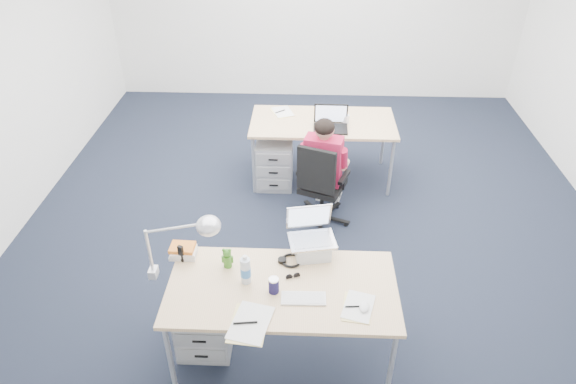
{
  "coord_description": "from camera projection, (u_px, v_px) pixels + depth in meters",
  "views": [
    {
      "loc": [
        -0.09,
        -4.09,
        3.26
      ],
      "look_at": [
        -0.24,
        -0.53,
        0.85
      ],
      "focal_mm": 32.0,
      "sensor_mm": 36.0,
      "label": 1
    }
  ],
  "objects": [
    {
      "name": "drawer_pedestal_far",
      "position": [
        275.0,
        161.0,
        5.86
      ],
      "size": [
        0.4,
        0.5,
        0.55
      ],
      "primitive_type": "cube",
      "color": "#A8AAAE",
      "rests_on": "ground"
    },
    {
      "name": "room",
      "position": [
        319.0,
        71.0,
        4.25
      ],
      "size": [
        6.02,
        7.02,
        2.8
      ],
      "color": "white",
      "rests_on": "ground"
    },
    {
      "name": "silver_laptop",
      "position": [
        312.0,
        235.0,
        3.74
      ],
      "size": [
        0.38,
        0.33,
        0.36
      ],
      "primitive_type": null,
      "rotation": [
        0.0,
        0.0,
        0.19
      ],
      "color": "silver",
      "rests_on": "desk_near"
    },
    {
      "name": "bear_figurine",
      "position": [
        227.0,
        258.0,
        3.68
      ],
      "size": [
        0.1,
        0.09,
        0.16
      ],
      "primitive_type": null,
      "rotation": [
        0.0,
        0.0,
        0.33
      ],
      "color": "#23691C",
      "rests_on": "desk_near"
    },
    {
      "name": "far_papers",
      "position": [
        282.0,
        112.0,
        5.87
      ],
      "size": [
        0.29,
        0.34,
        0.01
      ],
      "primitive_type": "cube",
      "rotation": [
        0.0,
        0.0,
        0.38
      ],
      "color": "white",
      "rests_on": "desk_far"
    },
    {
      "name": "desk_far",
      "position": [
        323.0,
        125.0,
        5.71
      ],
      "size": [
        1.6,
        0.8,
        0.73
      ],
      "color": "tan",
      "rests_on": "ground"
    },
    {
      "name": "dark_laptop",
      "position": [
        331.0,
        118.0,
        5.45
      ],
      "size": [
        0.37,
        0.36,
        0.26
      ],
      "primitive_type": null,
      "rotation": [
        0.0,
        0.0,
        -0.02
      ],
      "color": "black",
      "rests_on": "desk_far"
    },
    {
      "name": "office_chair",
      "position": [
        321.0,
        200.0,
        5.24
      ],
      "size": [
        0.77,
        0.77,
        0.94
      ],
      "rotation": [
        0.0,
        0.0,
        -0.37
      ],
      "color": "black",
      "rests_on": "ground"
    },
    {
      "name": "computer_mouse",
      "position": [
        364.0,
        307.0,
        3.37
      ],
      "size": [
        0.09,
        0.12,
        0.04
      ],
      "primitive_type": "ellipsoid",
      "rotation": [
        0.0,
        0.0,
        -0.22
      ],
      "color": "white",
      "rests_on": "desk_near"
    },
    {
      "name": "wireless_keyboard",
      "position": [
        304.0,
        298.0,
        3.45
      ],
      "size": [
        0.3,
        0.13,
        0.02
      ],
      "primitive_type": "cube",
      "rotation": [
        0.0,
        0.0,
        0.02
      ],
      "color": "white",
      "rests_on": "desk_near"
    },
    {
      "name": "headphones",
      "position": [
        291.0,
        260.0,
        3.76
      ],
      "size": [
        0.21,
        0.17,
        0.03
      ],
      "primitive_type": null,
      "rotation": [
        0.0,
        0.0,
        0.11
      ],
      "color": "black",
      "rests_on": "desk_near"
    },
    {
      "name": "seated_person",
      "position": [
        325.0,
        166.0,
        5.2
      ],
      "size": [
        0.45,
        0.68,
        1.15
      ],
      "rotation": [
        0.0,
        0.0,
        -0.24
      ],
      "color": "#BC1A41",
      "rests_on": "ground"
    },
    {
      "name": "desk_lamp",
      "position": [
        172.0,
        247.0,
        3.48
      ],
      "size": [
        0.52,
        0.35,
        0.55
      ],
      "primitive_type": null,
      "rotation": [
        0.0,
        0.0,
        0.38
      ],
      "color": "silver",
      "rests_on": "desk_near"
    },
    {
      "name": "far_cup",
      "position": [
        346.0,
        119.0,
        5.62
      ],
      "size": [
        0.08,
        0.08,
        0.1
      ],
      "primitive_type": "cylinder",
      "rotation": [
        0.0,
        0.0,
        -0.13
      ],
      "color": "white",
      "rests_on": "desk_far"
    },
    {
      "name": "desk_near",
      "position": [
        282.0,
        291.0,
        3.58
      ],
      "size": [
        1.6,
        0.8,
        0.73
      ],
      "color": "tan",
      "rests_on": "ground"
    },
    {
      "name": "book_stack",
      "position": [
        183.0,
        251.0,
        3.8
      ],
      "size": [
        0.21,
        0.17,
        0.09
      ],
      "primitive_type": "cube",
      "rotation": [
        0.0,
        0.0,
        0.11
      ],
      "color": "silver",
      "rests_on": "desk_near"
    },
    {
      "name": "can_koozie",
      "position": [
        274.0,
        285.0,
        3.48
      ],
      "size": [
        0.09,
        0.09,
        0.12
      ],
      "primitive_type": "cylinder",
      "rotation": [
        0.0,
        0.0,
        0.23
      ],
      "color": "#16123B",
      "rests_on": "desk_near"
    },
    {
      "name": "floor",
      "position": [
        313.0,
        233.0,
        5.21
      ],
      "size": [
        7.0,
        7.0,
        0.0
      ],
      "primitive_type": "plane",
      "color": "black",
      "rests_on": "ground"
    },
    {
      "name": "water_bottle",
      "position": [
        246.0,
        269.0,
        3.53
      ],
      "size": [
        0.08,
        0.08,
        0.24
      ],
      "primitive_type": "cylinder",
      "rotation": [
        0.0,
        0.0,
        0.03
      ],
      "color": "silver",
      "rests_on": "desk_near"
    },
    {
      "name": "papers_left",
      "position": [
        249.0,
        324.0,
        3.27
      ],
      "size": [
        0.29,
        0.37,
        0.01
      ],
      "primitive_type": "cube",
      "rotation": [
        0.0,
        0.0,
        -0.18
      ],
      "color": "#F8E58F",
      "rests_on": "desk_near"
    },
    {
      "name": "cordless_phone",
      "position": [
        181.0,
        254.0,
        3.74
      ],
      "size": [
        0.04,
        0.04,
        0.14
      ],
      "primitive_type": "cube",
      "rotation": [
        0.0,
        0.0,
        -0.41
      ],
      "color": "black",
      "rests_on": "desk_near"
    },
    {
      "name": "sunglasses",
      "position": [
        293.0,
        276.0,
        3.62
      ],
      "size": [
        0.12,
        0.08,
        0.02
      ],
      "primitive_type": null,
      "rotation": [
        0.0,
        0.0,
        0.33
      ],
      "color": "black",
      "rests_on": "desk_near"
    },
    {
      "name": "papers_right",
      "position": [
        357.0,
        308.0,
        3.39
      ],
      "size": [
        0.24,
        0.3,
        0.01
      ],
      "primitive_type": "cube",
      "rotation": [
        0.0,
        0.0,
        -0.23
      ],
      "color": "#F8E58F",
      "rests_on": "desk_near"
    },
    {
      "name": "drawer_pedestal_near",
      "position": [
        206.0,
        315.0,
        3.94
      ],
      "size": [
        0.4,
        0.5,
        0.55
      ],
      "primitive_type": "cube",
      "color": "#A8AAAE",
      "rests_on": "ground"
    }
  ]
}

